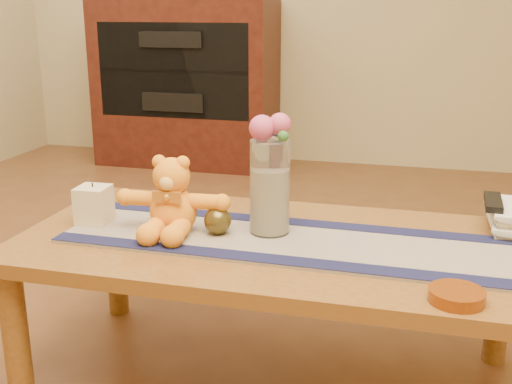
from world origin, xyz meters
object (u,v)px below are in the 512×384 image
(pillar_candle, at_px, (94,205))
(tv_remote, at_px, (493,202))
(glass_vase, at_px, (270,187))
(book_bottom, at_px, (490,226))
(amber_dish, at_px, (457,296))
(teddy_bear, at_px, (173,196))
(bronze_ball, at_px, (218,221))

(pillar_candle, relative_size, tv_remote, 0.67)
(pillar_candle, height_order, glass_vase, glass_vase)
(pillar_candle, height_order, book_bottom, pillar_candle)
(book_bottom, xyz_separation_m, amber_dish, (-0.11, -0.50, 0.00))
(tv_remote, bearing_deg, teddy_bear, -161.71)
(teddy_bear, bearing_deg, amber_dish, -22.46)
(pillar_candle, height_order, amber_dish, pillar_candle)
(teddy_bear, xyz_separation_m, pillar_candle, (-0.25, 0.01, -0.05))
(teddy_bear, xyz_separation_m, glass_vase, (0.26, 0.06, 0.03))
(pillar_candle, distance_m, bronze_ball, 0.38)
(teddy_bear, height_order, bronze_ball, teddy_bear)
(amber_dish, bearing_deg, glass_vase, 148.35)
(tv_remote, xyz_separation_m, amber_dish, (-0.11, -0.49, -0.07))
(glass_vase, bearing_deg, amber_dish, -31.65)
(teddy_bear, bearing_deg, pillar_candle, 174.02)
(tv_remote, bearing_deg, pillar_candle, -165.53)
(teddy_bear, distance_m, bronze_ball, 0.14)
(pillar_candle, distance_m, glass_vase, 0.52)
(teddy_bear, relative_size, book_bottom, 1.35)
(teddy_bear, bearing_deg, book_bottom, 12.32)
(glass_vase, distance_m, bronze_ball, 0.17)
(book_bottom, bearing_deg, tv_remote, -93.00)
(pillar_candle, bearing_deg, amber_dish, -14.05)
(bronze_ball, bearing_deg, teddy_bear, -177.20)
(amber_dish, bearing_deg, teddy_bear, 162.02)
(pillar_candle, xyz_separation_m, book_bottom, (1.11, 0.25, -0.05))
(teddy_bear, distance_m, glass_vase, 0.27)
(glass_vase, height_order, tv_remote, glass_vase)
(pillar_candle, distance_m, tv_remote, 1.14)
(tv_remote, bearing_deg, book_bottom, 90.00)
(pillar_candle, bearing_deg, teddy_bear, -1.50)
(bronze_ball, xyz_separation_m, amber_dish, (0.62, -0.25, -0.03))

